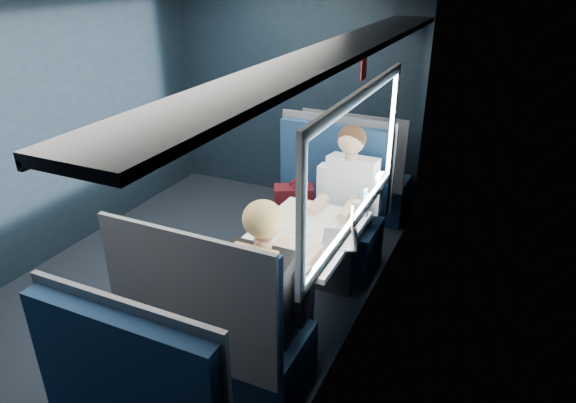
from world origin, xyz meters
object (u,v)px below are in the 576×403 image
at_px(table, 305,242).
at_px(cup, 357,207).
at_px(seat_bay_near, 323,216).
at_px(man, 347,198).
at_px(laptop, 346,234).
at_px(woman, 268,289).
at_px(seat_row_front, 357,181).
at_px(bottle_small, 365,204).
at_px(seat_bay_far, 219,337).

xyz_separation_m(table, cup, (0.24, 0.44, 0.12)).
distance_m(seat_bay_near, man, 0.43).
bearing_deg(laptop, woman, -108.62).
xyz_separation_m(table, woman, (0.07, -0.71, 0.06)).
height_order(seat_row_front, man, man).
relative_size(table, laptop, 2.96).
height_order(table, seat_row_front, seat_row_front).
distance_m(laptop, bottle_small, 0.43).
bearing_deg(table, bottle_small, 54.54).
bearing_deg(seat_bay_near, bottle_small, -42.65).
bearing_deg(man, laptop, -71.86).
distance_m(seat_bay_far, woman, 0.43).
relative_size(seat_bay_near, seat_bay_far, 1.00).
xyz_separation_m(seat_bay_near, cup, (0.43, -0.43, 0.37)).
xyz_separation_m(seat_bay_near, seat_bay_far, (0.01, -1.75, -0.01)).
bearing_deg(seat_bay_near, table, -77.44).
bearing_deg(cup, bottle_small, -20.03).
height_order(woman, laptop, woman).
distance_m(seat_bay_far, seat_row_front, 2.67).
bearing_deg(bottle_small, laptop, -89.52).
bearing_deg(woman, table, 95.45).
height_order(seat_row_front, bottle_small, seat_row_front).
relative_size(seat_bay_far, woman, 0.95).
height_order(table, woman, woman).
xyz_separation_m(seat_bay_near, man, (0.26, -0.17, 0.30)).
relative_size(table, woman, 0.76).
distance_m(seat_bay_near, seat_row_front, 0.93).
relative_size(seat_row_front, cup, 12.01).
distance_m(table, man, 0.70).
xyz_separation_m(laptop, bottle_small, (-0.00, 0.43, 0.04)).
bearing_deg(cup, man, 123.16).
bearing_deg(woman, seat_bay_near, 99.41).
distance_m(seat_bay_near, seat_bay_far, 1.75).
xyz_separation_m(bottle_small, cup, (-0.06, 0.02, -0.05)).
xyz_separation_m(seat_bay_near, laptop, (0.50, -0.88, 0.38)).
xyz_separation_m(woman, cup, (0.17, 1.15, 0.06)).
bearing_deg(seat_bay_near, seat_row_front, 89.29).
relative_size(seat_bay_far, man, 0.95).
bearing_deg(cup, woman, -98.38).
bearing_deg(seat_bay_far, laptop, 60.67).
bearing_deg(seat_bay_near, woman, -80.59).
bearing_deg(man, cup, -56.84).
relative_size(table, seat_row_front, 0.86).
bearing_deg(bottle_small, seat_bay_near, 137.35).
height_order(man, laptop, man).
bearing_deg(seat_bay_near, cup, -45.00).
relative_size(laptop, cup, 3.50).
bearing_deg(laptop, seat_bay_far, -119.33).
relative_size(man, laptop, 3.91).
distance_m(woman, bottle_small, 1.15).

